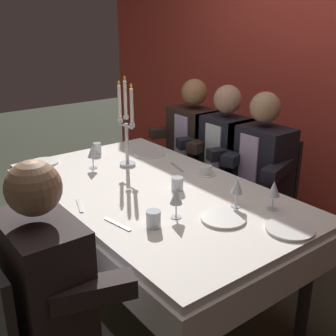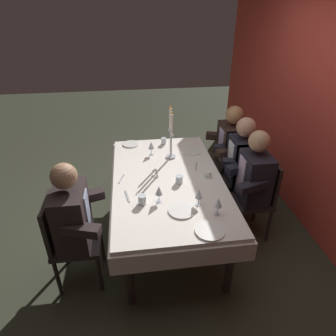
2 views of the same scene
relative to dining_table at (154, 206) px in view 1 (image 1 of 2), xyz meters
name	(u,v)px [view 1 (image 1 of 2)]	position (x,y,z in m)	size (l,w,h in m)	color
ground_plane	(155,291)	(0.00, 0.00, -0.62)	(12.00, 12.00, 0.00)	#323728
back_wall	(326,65)	(0.00, 1.66, 0.73)	(6.00, 0.12, 2.70)	#D34235
dining_table	(154,206)	(0.00, 0.00, 0.00)	(1.94, 1.14, 0.74)	white
candelabra	(126,130)	(-0.44, 0.09, 0.37)	(0.19, 0.11, 0.61)	silver
dinner_plate_0	(44,162)	(-0.84, -0.35, 0.13)	(0.20, 0.20, 0.01)	white
dinner_plate_1	(290,229)	(0.83, 0.22, 0.13)	(0.24, 0.24, 0.01)	white
dinner_plate_2	(149,154)	(-0.54, 0.35, 0.13)	(0.23, 0.23, 0.01)	white
dinner_plate_3	(223,218)	(0.55, 0.05, 0.13)	(0.23, 0.23, 0.01)	white
wine_glass_0	(237,187)	(0.48, 0.21, 0.24)	(0.07, 0.07, 0.16)	silver
wine_glass_1	(274,190)	(0.62, 0.34, 0.23)	(0.07, 0.07, 0.16)	silver
wine_glass_2	(176,197)	(0.38, -0.13, 0.23)	(0.07, 0.07, 0.16)	silver
wine_glass_3	(92,152)	(-0.54, -0.12, 0.24)	(0.07, 0.07, 0.16)	silver
water_tumbler_0	(97,148)	(-0.80, 0.06, 0.16)	(0.06, 0.06, 0.08)	silver
water_tumbler_1	(177,184)	(0.10, 0.10, 0.16)	(0.07, 0.07, 0.08)	silver
water_tumbler_2	(154,219)	(0.39, -0.28, 0.16)	(0.07, 0.07, 0.09)	silver
coffee_cup_0	(206,171)	(0.02, 0.41, 0.15)	(0.13, 0.12, 0.06)	white
knife_0	(177,167)	(-0.20, 0.34, 0.12)	(0.19, 0.02, 0.01)	#B7B7BC
fork_1	(80,206)	(-0.04, -0.47, 0.12)	(0.17, 0.02, 0.01)	#B7B7BC
knife_2	(117,224)	(0.27, -0.41, 0.12)	(0.19, 0.02, 0.01)	#B7B7BC
seated_diner_0	(194,139)	(-0.65, 0.89, 0.11)	(0.63, 0.48, 1.24)	#272321
seated_diner_1	(226,150)	(-0.28, 0.89, 0.11)	(0.63, 0.48, 1.24)	#272321
seated_diner_2	(261,163)	(0.08, 0.89, 0.11)	(0.63, 0.48, 1.24)	#272321
seated_diner_3	(43,281)	(0.49, -0.89, 0.11)	(0.63, 0.48, 1.24)	#272321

